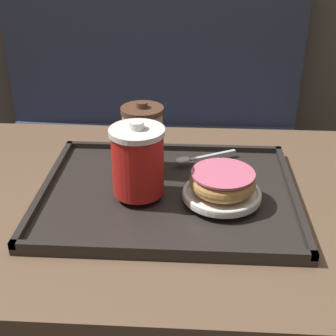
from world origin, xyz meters
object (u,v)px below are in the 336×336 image
object	(u,v)px
coffee_cup_front	(138,161)
spoon	(192,158)
coffee_cup_rear	(143,136)
donut_chocolate_glazed	(223,181)

from	to	relation	value
coffee_cup_front	spoon	xyz separation A→B (m)	(0.10, 0.13, -0.06)
coffee_cup_rear	donut_chocolate_glazed	distance (m)	0.20
coffee_cup_rear	spoon	distance (m)	0.12
coffee_cup_front	coffee_cup_rear	xyz separation A→B (m)	(-0.00, 0.11, -0.00)
coffee_cup_front	spoon	size ratio (longest dim) A/B	1.04
donut_chocolate_glazed	spoon	world-z (taller)	donut_chocolate_glazed
coffee_cup_rear	donut_chocolate_glazed	bearing A→B (deg)	-36.92
spoon	donut_chocolate_glazed	bearing A→B (deg)	84.64
spoon	coffee_cup_rear	bearing A→B (deg)	-13.49
coffee_cup_front	coffee_cup_rear	world-z (taller)	coffee_cup_front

